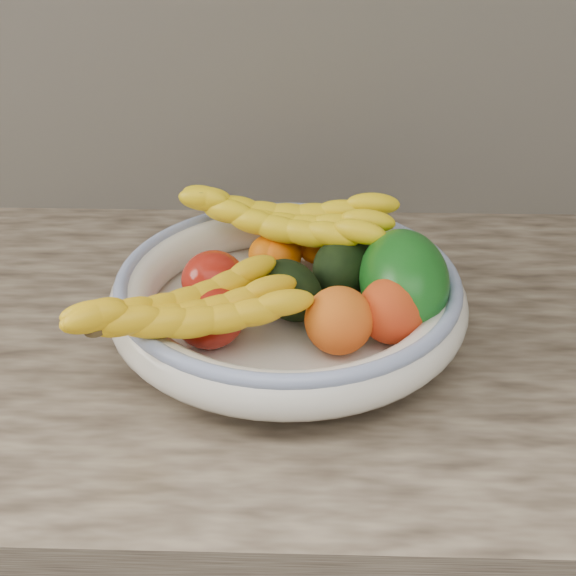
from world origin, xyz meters
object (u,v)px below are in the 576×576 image
(banana_bunch_back, at_px, (284,225))
(banana_bunch_front, at_px, (187,317))
(fruit_bowl, at_px, (288,297))
(green_mango, at_px, (404,280))

(banana_bunch_back, distance_m, banana_bunch_front, 0.21)
(fruit_bowl, distance_m, green_mango, 0.13)
(fruit_bowl, bearing_deg, banana_bunch_back, 94.60)
(fruit_bowl, height_order, banana_bunch_front, banana_bunch_front)
(banana_bunch_back, bearing_deg, fruit_bowl, -70.90)
(fruit_bowl, height_order, banana_bunch_back, banana_bunch_back)
(banana_bunch_back, relative_size, banana_bunch_front, 1.08)
(banana_bunch_back, height_order, banana_bunch_front, banana_bunch_back)
(fruit_bowl, relative_size, green_mango, 2.75)
(green_mango, bearing_deg, banana_bunch_front, -166.34)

